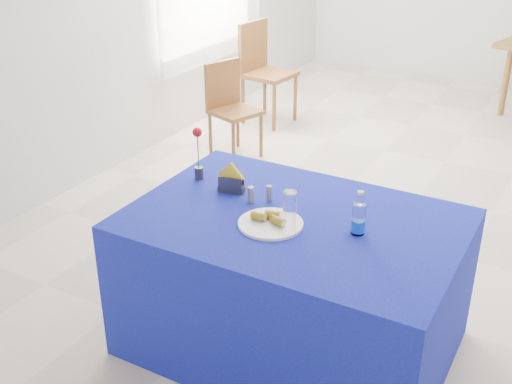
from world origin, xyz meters
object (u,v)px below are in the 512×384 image
(water_bottle, at_px, (359,220))
(chair_win_a, at_px, (230,102))
(blue_table, at_px, (293,283))
(plate, at_px, (271,224))
(chair_win_b, at_px, (262,65))

(water_bottle, bearing_deg, chair_win_a, 133.22)
(water_bottle, bearing_deg, blue_table, -178.56)
(plate, height_order, blue_table, plate)
(blue_table, height_order, chair_win_a, chair_win_a)
(water_bottle, height_order, chair_win_b, chair_win_b)
(water_bottle, distance_m, chair_win_b, 3.75)
(plate, height_order, chair_win_a, chair_win_a)
(plate, distance_m, blue_table, 0.41)
(plate, bearing_deg, blue_table, 61.05)
(chair_win_a, height_order, chair_win_b, chair_win_b)
(plate, relative_size, chair_win_b, 0.31)
(chair_win_a, relative_size, chair_win_b, 0.84)
(water_bottle, xyz_separation_m, chair_win_b, (-2.17, 3.05, -0.25))
(chair_win_a, bearing_deg, plate, -125.44)
(blue_table, distance_m, water_bottle, 0.55)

